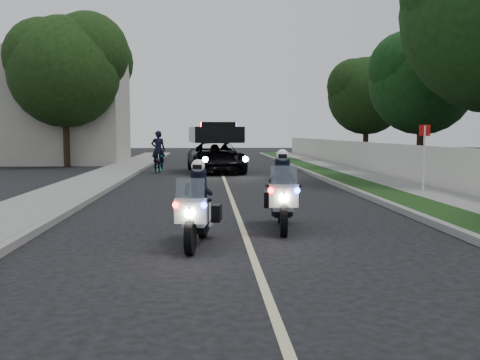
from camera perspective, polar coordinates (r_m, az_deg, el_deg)
name	(u,v)px	position (r m, az deg, el deg)	size (l,w,h in m)	color
ground	(249,247)	(9.57, 0.97, -7.03)	(120.00, 120.00, 0.00)	black
curb_right	(341,186)	(20.01, 10.51, -0.57)	(0.20, 60.00, 0.15)	gray
grass_verge	(361,185)	(20.19, 12.44, -0.55)	(1.20, 60.00, 0.16)	#193814
sidewalk_right	(396,185)	(20.59, 15.92, -0.52)	(1.40, 60.00, 0.16)	gray
property_wall	(424,167)	(20.89, 18.56, 1.34)	(0.22, 60.00, 1.50)	beige
curb_left	(111,187)	(19.71, -13.30, -0.71)	(0.20, 60.00, 0.15)	gray
sidewalk_left	(79,187)	(19.93, -16.42, -0.71)	(2.00, 60.00, 0.16)	gray
building_far	(59,108)	(36.55, -18.30, 7.13)	(8.00, 6.00, 7.00)	#A8A396
lane_marking	(228,188)	(19.44, -1.30, -0.86)	(0.12, 50.00, 0.01)	#BFB78C
police_moto_left	(197,245)	(9.76, -4.45, -6.80)	(0.63, 1.79, 1.52)	silver
police_moto_right	(282,229)	(11.38, 4.41, -5.10)	(0.68, 1.94, 1.65)	silver
police_suv	(216,172)	(27.12, -2.51, 0.80)	(2.52, 5.44, 2.65)	black
bicycle	(159,173)	(27.23, -8.48, 0.76)	(0.58, 1.65, 0.86)	black
cyclist	(159,173)	(27.23, -8.48, 0.76)	(0.67, 0.45, 1.85)	black
sign_post	(423,196)	(18.02, 18.49, -1.60)	(0.36, 0.36, 2.29)	red
tree_right_d	(419,172)	(28.85, 18.17, 0.80)	(5.17, 5.17, 8.62)	#153F15
tree_right_e	(365,162)	(37.33, 12.90, 1.83)	(5.08, 5.08, 8.47)	#183410
tree_left_near	(67,167)	(32.89, -17.54, 1.31)	(6.26, 6.26, 10.44)	#1D3C14
tree_left_far	(80,161)	(39.56, -16.33, 1.93)	(6.54, 6.54, 10.90)	#153310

